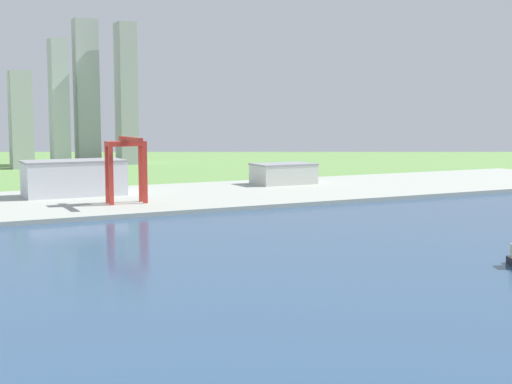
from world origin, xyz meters
name	(u,v)px	position (x,y,z in m)	size (l,w,h in m)	color
ground_plane	(176,266)	(0.00, 300.00, 0.00)	(2400.00, 2400.00, 0.00)	#65924B
water_bay	(250,307)	(0.00, 240.00, 0.07)	(840.00, 360.00, 0.15)	#2D4C70
industrial_pier	(65,203)	(0.00, 490.00, 1.25)	(840.00, 140.00, 2.50)	#A1A79C
port_crane_red	(127,156)	(29.41, 460.65, 29.98)	(22.33, 38.85, 38.63)	#B72D23
warehouse_main	(74,178)	(10.98, 516.11, 13.73)	(62.35, 31.34, 22.42)	silver
warehouse_annex	(283,174)	(165.51, 521.87, 10.09)	(44.19, 28.25, 15.14)	silver
distant_skyline	(15,104)	(18.76, 816.51, 63.54)	(297.77, 64.66, 157.31)	#9CA1A8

